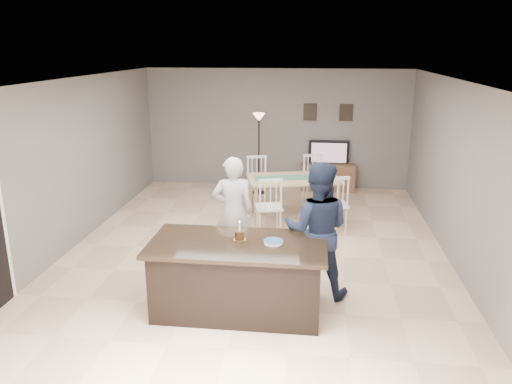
# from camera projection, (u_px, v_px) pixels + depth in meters

# --- Properties ---
(floor) EXTENTS (8.00, 8.00, 0.00)m
(floor) POSITION_uv_depth(u_px,v_px,m) (256.00, 252.00, 7.99)
(floor) COLOR #D8AE8A
(floor) RESTS_ON ground
(room_shell) EXTENTS (8.00, 8.00, 8.00)m
(room_shell) POSITION_uv_depth(u_px,v_px,m) (256.00, 150.00, 7.52)
(room_shell) COLOR slate
(room_shell) RESTS_ON floor
(kitchen_island) EXTENTS (2.15, 1.10, 0.90)m
(kitchen_island) POSITION_uv_depth(u_px,v_px,m) (238.00, 276.00, 6.15)
(kitchen_island) COLOR black
(kitchen_island) RESTS_ON floor
(tv_console) EXTENTS (1.20, 0.40, 0.60)m
(tv_console) POSITION_uv_depth(u_px,v_px,m) (328.00, 177.00, 11.36)
(tv_console) COLOR brown
(tv_console) RESTS_ON floor
(television) EXTENTS (0.91, 0.12, 0.53)m
(television) POSITION_uv_depth(u_px,v_px,m) (329.00, 152.00, 11.27)
(television) COLOR black
(television) RESTS_ON tv_console
(tv_screen_glow) EXTENTS (0.78, 0.00, 0.78)m
(tv_screen_glow) POSITION_uv_depth(u_px,v_px,m) (329.00, 153.00, 11.19)
(tv_screen_glow) COLOR orange
(tv_screen_glow) RESTS_ON tv_console
(picture_frames) EXTENTS (1.10, 0.02, 0.38)m
(picture_frames) POSITION_uv_depth(u_px,v_px,m) (328.00, 112.00, 11.15)
(picture_frames) COLOR black
(picture_frames) RESTS_ON room_shell
(woman) EXTENTS (0.67, 0.51, 1.66)m
(woman) POSITION_uv_depth(u_px,v_px,m) (233.00, 212.00, 7.36)
(woman) COLOR silver
(woman) RESTS_ON floor
(man) EXTENTS (0.93, 0.75, 1.80)m
(man) POSITION_uv_depth(u_px,v_px,m) (317.00, 230.00, 6.44)
(man) COLOR #182036
(man) RESTS_ON floor
(birthday_cake) EXTENTS (0.16, 0.16, 0.24)m
(birthday_cake) POSITION_uv_depth(u_px,v_px,m) (240.00, 235.00, 6.10)
(birthday_cake) COLOR yellow
(birthday_cake) RESTS_ON kitchen_island
(plate_stack) EXTENTS (0.24, 0.24, 0.04)m
(plate_stack) POSITION_uv_depth(u_px,v_px,m) (273.00, 242.00, 6.00)
(plate_stack) COLOR white
(plate_stack) RESTS_ON kitchen_island
(dining_table) EXTENTS (2.03, 2.25, 1.04)m
(dining_table) POSITION_uv_depth(u_px,v_px,m) (294.00, 185.00, 9.42)
(dining_table) COLOR tan
(dining_table) RESTS_ON floor
(floor_lamp) EXTENTS (0.27, 0.27, 1.79)m
(floor_lamp) POSITION_uv_depth(u_px,v_px,m) (259.00, 132.00, 10.81)
(floor_lamp) COLOR black
(floor_lamp) RESTS_ON floor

